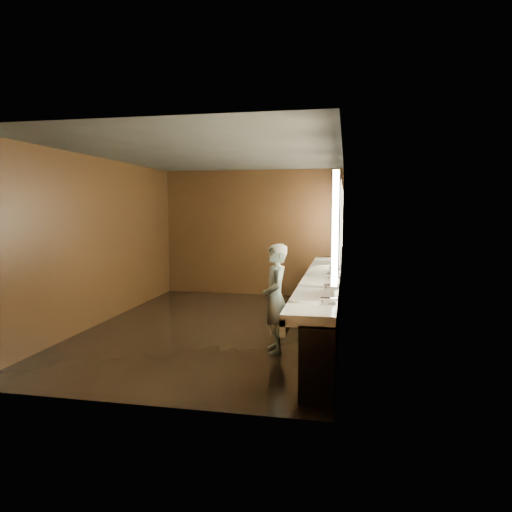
{
  "coord_description": "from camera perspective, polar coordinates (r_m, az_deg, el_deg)",
  "views": [
    {
      "loc": [
        2.08,
        -7.05,
        1.95
      ],
      "look_at": [
        0.68,
        0.0,
        1.2
      ],
      "focal_mm": 32.0,
      "sensor_mm": 36.0,
      "label": 1
    }
  ],
  "objects": [
    {
      "name": "person",
      "position": [
        6.17,
        2.43,
        -5.34
      ],
      "size": [
        0.5,
        0.62,
        1.48
      ],
      "primitive_type": "imported",
      "rotation": [
        0.0,
        0.0,
        -1.27
      ],
      "color": "#84BEC4",
      "rests_on": "floor"
    },
    {
      "name": "mirror_band",
      "position": [
        7.06,
        10.43,
        4.25
      ],
      "size": [
        0.06,
        5.03,
        1.15
      ],
      "color": "#FFF3C6",
      "rests_on": "wall_right"
    },
    {
      "name": "ceiling",
      "position": [
        7.4,
        -5.31,
        12.55
      ],
      "size": [
        4.0,
        6.0,
        0.02
      ],
      "primitive_type": "cube",
      "color": "#2D2D2B",
      "rests_on": "wall_back"
    },
    {
      "name": "floor",
      "position": [
        7.61,
        -5.1,
        -8.9
      ],
      "size": [
        6.0,
        6.0,
        0.0
      ],
      "primitive_type": "plane",
      "color": "black",
      "rests_on": "ground"
    },
    {
      "name": "sink_counter",
      "position": [
        7.21,
        8.74,
        -5.73
      ],
      "size": [
        0.55,
        5.4,
        1.01
      ],
      "color": "black",
      "rests_on": "floor"
    },
    {
      "name": "wall_right",
      "position": [
        7.08,
        10.54,
        1.42
      ],
      "size": [
        0.02,
        6.0,
        2.8
      ],
      "primitive_type": "cube",
      "color": "black",
      "rests_on": "floor"
    },
    {
      "name": "trash_bin",
      "position": [
        6.99,
        6.81,
        -7.79
      ],
      "size": [
        0.44,
        0.44,
        0.58
      ],
      "primitive_type": "cylinder",
      "rotation": [
        0.0,
        0.0,
        -0.18
      ],
      "color": "black",
      "rests_on": "floor"
    },
    {
      "name": "wall_left",
      "position": [
        8.17,
        -18.8,
        1.8
      ],
      "size": [
        0.02,
        6.0,
        2.8
      ],
      "primitive_type": "cube",
      "color": "black",
      "rests_on": "floor"
    },
    {
      "name": "wall_back",
      "position": [
        10.28,
        -0.48,
        2.92
      ],
      "size": [
        4.0,
        0.02,
        2.8
      ],
      "primitive_type": "cube",
      "color": "black",
      "rests_on": "floor"
    },
    {
      "name": "wall_front",
      "position": [
        4.59,
        -15.82,
        -1.15
      ],
      "size": [
        4.0,
        0.02,
        2.8
      ],
      "primitive_type": "cube",
      "color": "black",
      "rests_on": "floor"
    }
  ]
}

